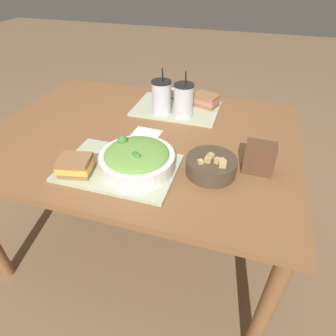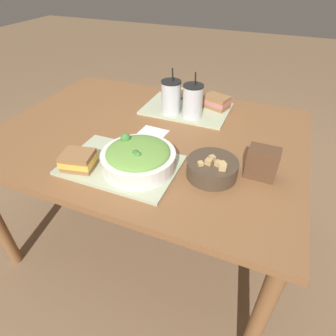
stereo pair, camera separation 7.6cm
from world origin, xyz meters
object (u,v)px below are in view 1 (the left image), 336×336
baguette_near (132,145)px  baguette_far (175,93)px  salad_bowl (137,159)px  sandwich_far (206,100)px  napkin_folded (147,133)px  drink_cup_red (183,101)px  soup_bowl (211,165)px  chip_bag (259,158)px  drink_cup_dark (162,98)px  sandwich_near (75,165)px

baguette_near → baguette_far: (0.02, 0.57, 0.00)m
salad_bowl → baguette_near: (-0.06, 0.10, -0.02)m
salad_bowl → baguette_far: bearing=93.7°
sandwich_far → napkin_folded: sandwich_far is taller
salad_bowl → drink_cup_red: 0.48m
salad_bowl → napkin_folded: salad_bowl is taller
soup_bowl → chip_bag: bearing=21.9°
soup_bowl → sandwich_far: size_ratio=1.25×
soup_bowl → drink_cup_dark: drink_cup_dark is taller
soup_bowl → napkin_folded: soup_bowl is taller
baguette_far → napkin_folded: (-0.02, -0.40, -0.04)m
baguette_near → baguette_far: 0.57m
baguette_near → drink_cup_red: (0.12, 0.38, 0.05)m
sandwich_far → drink_cup_dark: 0.25m
sandwich_far → baguette_far: (-0.18, 0.05, -0.00)m
soup_bowl → baguette_near: bearing=174.0°
sandwich_far → drink_cup_red: (-0.09, -0.14, 0.04)m
chip_bag → salad_bowl: bearing=-161.6°
salad_bowl → drink_cup_red: bearing=83.6°
chip_bag → sandwich_near: bearing=-159.8°
sandwich_near → drink_cup_red: drink_cup_red is taller
salad_bowl → sandwich_near: size_ratio=2.06×
salad_bowl → sandwich_near: (-0.21, -0.09, -0.01)m
chip_bag → drink_cup_dark: bearing=146.3°
baguette_near → sandwich_far: bearing=-16.0°
soup_bowl → sandwich_near: soup_bowl is taller
baguette_far → drink_cup_dark: (-0.02, -0.19, 0.05)m
chip_bag → baguette_near: bearing=-175.3°
drink_cup_dark → drink_cup_red: drink_cup_dark is taller
drink_cup_dark → napkin_folded: 0.22m
baguette_near → drink_cup_dark: (0.00, 0.38, 0.05)m
salad_bowl → chip_bag: 0.46m
baguette_near → drink_cup_red: bearing=-12.0°
sandwich_near → baguette_near: sandwich_near is taller
soup_bowl → drink_cup_red: 0.47m
drink_cup_red → soup_bowl: bearing=-62.4°
drink_cup_red → napkin_folded: 0.25m
chip_bag → baguette_far: bearing=132.7°
drink_cup_dark → napkin_folded: drink_cup_dark is taller
drink_cup_red → salad_bowl: bearing=-96.4°
sandwich_far → napkin_folded: (-0.21, -0.35, -0.04)m
baguette_far → napkin_folded: 0.40m
salad_bowl → sandwich_far: bearing=77.3°
baguette_far → drink_cup_dark: drink_cup_dark is taller
soup_bowl → baguette_near: (-0.33, 0.03, 0.01)m
salad_bowl → drink_cup_dark: (-0.06, 0.48, 0.03)m
napkin_folded → sandwich_far: bearing=59.3°
sandwich_far → baguette_near: bearing=-93.2°
soup_bowl → sandwich_near: (-0.48, -0.16, 0.01)m
napkin_folded → baguette_far: bearing=86.8°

